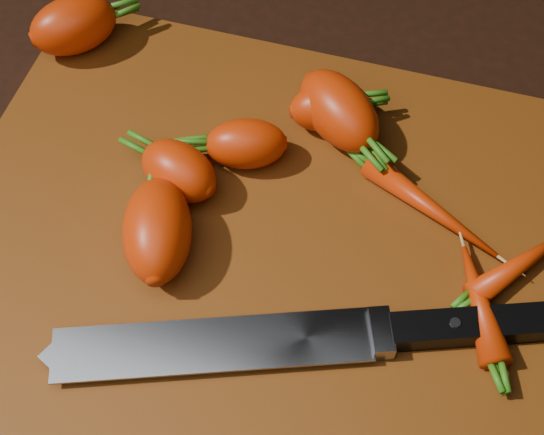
# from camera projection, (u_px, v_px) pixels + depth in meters

# --- Properties ---
(ground) EXTENTS (2.00, 2.00, 0.01)m
(ground) POSITION_uv_depth(u_px,v_px,m) (268.00, 252.00, 0.59)
(ground) COLOR black
(cutting_board) EXTENTS (0.50, 0.40, 0.01)m
(cutting_board) POSITION_uv_depth(u_px,v_px,m) (268.00, 245.00, 0.58)
(cutting_board) COLOR #4D260A
(cutting_board) RESTS_ON ground
(carrot_0) EXTENTS (0.09, 0.09, 0.05)m
(carrot_0) POSITION_uv_depth(u_px,v_px,m) (74.00, 25.00, 0.66)
(carrot_0) COLOR red
(carrot_0) RESTS_ON cutting_board
(carrot_1) EXTENTS (0.08, 0.06, 0.04)m
(carrot_1) POSITION_uv_depth(u_px,v_px,m) (179.00, 171.00, 0.58)
(carrot_1) COLOR red
(carrot_1) RESTS_ON cutting_board
(carrot_2) EXTENTS (0.10, 0.09, 0.05)m
(carrot_2) POSITION_uv_depth(u_px,v_px,m) (339.00, 110.00, 0.61)
(carrot_2) COLOR red
(carrot_2) RESTS_ON cutting_board
(carrot_3) EXTENTS (0.08, 0.10, 0.05)m
(carrot_3) POSITION_uv_depth(u_px,v_px,m) (157.00, 230.00, 0.55)
(carrot_3) COLOR red
(carrot_3) RESTS_ON cutting_board
(carrot_4) EXTENTS (0.07, 0.06, 0.04)m
(carrot_4) POSITION_uv_depth(u_px,v_px,m) (246.00, 144.00, 0.60)
(carrot_4) COLOR red
(carrot_4) RESTS_ON cutting_board
(carrot_5) EXTENTS (0.07, 0.06, 0.04)m
(carrot_5) POSITION_uv_depth(u_px,v_px,m) (328.00, 107.00, 0.62)
(carrot_5) COLOR red
(carrot_5) RESTS_ON cutting_board
(carrot_6) EXTENTS (0.08, 0.09, 0.02)m
(carrot_6) POSITION_uv_depth(u_px,v_px,m) (523.00, 262.00, 0.55)
(carrot_6) COLOR red
(carrot_6) RESTS_ON cutting_board
(carrot_7) EXTENTS (0.12, 0.07, 0.02)m
(carrot_7) POSITION_uv_depth(u_px,v_px,m) (431.00, 208.00, 0.58)
(carrot_7) COLOR red
(carrot_7) RESTS_ON cutting_board
(carrot_8) EXTENTS (0.06, 0.09, 0.02)m
(carrot_8) POSITION_uv_depth(u_px,v_px,m) (479.00, 303.00, 0.53)
(carrot_8) COLOR red
(carrot_8) RESTS_ON cutting_board
(knife) EXTENTS (0.35, 0.15, 0.02)m
(knife) POSITION_uv_depth(u_px,v_px,m) (244.00, 343.00, 0.52)
(knife) COLOR gray
(knife) RESTS_ON cutting_board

